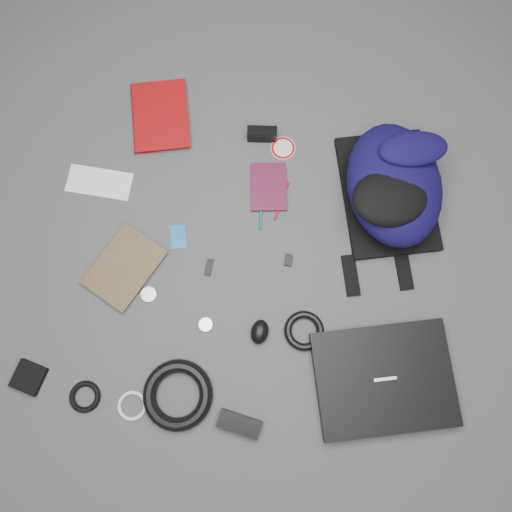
% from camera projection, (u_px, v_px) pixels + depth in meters
% --- Properties ---
extents(ground, '(4.00, 4.00, 0.00)m').
position_uv_depth(ground, '(256.00, 257.00, 1.59)').
color(ground, '#4F4F51').
rests_on(ground, ground).
extents(backpack, '(0.42, 0.52, 0.19)m').
position_uv_depth(backpack, '(394.00, 185.00, 1.54)').
color(backpack, black).
rests_on(backpack, ground).
extents(laptop, '(0.48, 0.42, 0.04)m').
position_uv_depth(laptop, '(384.00, 379.00, 1.49)').
color(laptop, black).
rests_on(laptop, ground).
extents(textbook_red, '(0.25, 0.29, 0.03)m').
position_uv_depth(textbook_red, '(133.00, 119.00, 1.67)').
color(textbook_red, maroon).
rests_on(textbook_red, ground).
extents(comic_book, '(0.26, 0.29, 0.02)m').
position_uv_depth(comic_book, '(103.00, 252.00, 1.58)').
color(comic_book, '#A9850C').
rests_on(comic_book, ground).
extents(envelope, '(0.21, 0.10, 0.00)m').
position_uv_depth(envelope, '(99.00, 182.00, 1.64)').
color(envelope, white).
rests_on(envelope, ground).
extents(dvd_case, '(0.15, 0.18, 0.01)m').
position_uv_depth(dvd_case, '(269.00, 187.00, 1.63)').
color(dvd_case, '#420C23').
rests_on(dvd_case, ground).
extents(compact_camera, '(0.10, 0.05, 0.05)m').
position_uv_depth(compact_camera, '(262.00, 134.00, 1.65)').
color(compact_camera, black).
rests_on(compact_camera, ground).
extents(sticker_disc, '(0.10, 0.10, 0.00)m').
position_uv_depth(sticker_disc, '(283.00, 148.00, 1.66)').
color(sticker_disc, silver).
rests_on(sticker_disc, ground).
extents(pen_teal, '(0.03, 0.16, 0.01)m').
position_uv_depth(pen_teal, '(261.00, 206.00, 1.62)').
color(pen_teal, '#0B634E').
rests_on(pen_teal, ground).
extents(pen_red, '(0.03, 0.14, 0.01)m').
position_uv_depth(pen_red, '(282.00, 201.00, 1.62)').
color(pen_red, '#AB0D13').
rests_on(pen_red, ground).
extents(id_badge, '(0.07, 0.09, 0.00)m').
position_uv_depth(id_badge, '(178.00, 237.00, 1.60)').
color(id_badge, '#1764AD').
rests_on(id_badge, ground).
extents(usb_black, '(0.02, 0.05, 0.01)m').
position_uv_depth(usb_black, '(209.00, 267.00, 1.57)').
color(usb_black, black).
rests_on(usb_black, ground).
extents(key_fob, '(0.02, 0.04, 0.01)m').
position_uv_depth(key_fob, '(288.00, 260.00, 1.58)').
color(key_fob, black).
rests_on(key_fob, ground).
extents(mouse, '(0.06, 0.08, 0.04)m').
position_uv_depth(mouse, '(260.00, 332.00, 1.52)').
color(mouse, black).
rests_on(mouse, ground).
extents(headphone_left, '(0.05, 0.05, 0.01)m').
position_uv_depth(headphone_left, '(149.00, 295.00, 1.56)').
color(headphone_left, '#A8A8AA').
rests_on(headphone_left, ground).
extents(headphone_right, '(0.05, 0.05, 0.01)m').
position_uv_depth(headphone_right, '(206.00, 325.00, 1.54)').
color(headphone_right, '#A7A7A9').
rests_on(headphone_right, ground).
extents(cable_coil, '(0.15, 0.15, 0.02)m').
position_uv_depth(cable_coil, '(304.00, 331.00, 1.53)').
color(cable_coil, black).
rests_on(cable_coil, ground).
extents(power_brick, '(0.13, 0.07, 0.03)m').
position_uv_depth(power_brick, '(239.00, 424.00, 1.46)').
color(power_brick, black).
rests_on(power_brick, ground).
extents(power_cord_coil, '(0.23, 0.23, 0.04)m').
position_uv_depth(power_cord_coil, '(178.00, 395.00, 1.48)').
color(power_cord_coil, black).
rests_on(power_cord_coil, ground).
extents(pouch, '(0.10, 0.10, 0.02)m').
position_uv_depth(pouch, '(29.00, 377.00, 1.50)').
color(pouch, black).
rests_on(pouch, ground).
extents(earbud_coil, '(0.11, 0.11, 0.02)m').
position_uv_depth(earbud_coil, '(85.00, 397.00, 1.49)').
color(earbud_coil, black).
rests_on(earbud_coil, ground).
extents(white_cable_coil, '(0.10, 0.10, 0.01)m').
position_uv_depth(white_cable_coil, '(132.00, 406.00, 1.48)').
color(white_cable_coil, silver).
rests_on(white_cable_coil, ground).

